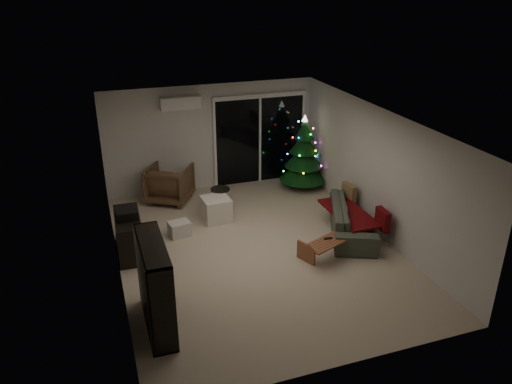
% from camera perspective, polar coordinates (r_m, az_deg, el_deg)
% --- Properties ---
extents(room, '(6.50, 7.51, 2.60)m').
position_cam_1_polar(room, '(10.45, -0.28, 2.57)').
color(room, beige).
rests_on(room, ground).
extents(bookshelf, '(0.76, 1.41, 1.37)m').
position_cam_1_polar(bookshelf, '(7.38, -12.75, -10.65)').
color(bookshelf, black).
rests_on(bookshelf, floor).
extents(media_cabinet, '(0.49, 1.20, 0.74)m').
position_cam_1_polar(media_cabinet, '(9.50, -14.32, -4.75)').
color(media_cabinet, black).
rests_on(media_cabinet, floor).
extents(stereo, '(0.38, 0.45, 0.16)m').
position_cam_1_polar(stereo, '(9.30, -14.60, -2.30)').
color(stereo, black).
rests_on(stereo, media_cabinet).
extents(armchair, '(1.25, 1.26, 0.85)m').
position_cam_1_polar(armchair, '(11.45, -9.83, 0.96)').
color(armchair, brown).
rests_on(armchair, floor).
extents(ottoman, '(0.59, 0.59, 0.50)m').
position_cam_1_polar(ottoman, '(10.50, -4.58, -1.95)').
color(ottoman, silver).
rests_on(ottoman, floor).
extents(cardboard_box_a, '(0.46, 0.38, 0.29)m').
position_cam_1_polar(cardboard_box_a, '(10.02, -8.73, -4.17)').
color(cardboard_box_a, silver).
rests_on(cardboard_box_a, floor).
extents(cardboard_box_b, '(0.41, 0.35, 0.25)m').
position_cam_1_polar(cardboard_box_b, '(10.48, -4.29, -2.77)').
color(cardboard_box_b, silver).
rests_on(cardboard_box_b, floor).
extents(side_table, '(0.45, 0.45, 0.52)m').
position_cam_1_polar(side_table, '(10.90, -4.08, -0.88)').
color(side_table, black).
rests_on(side_table, floor).
extents(floor_lamp, '(0.29, 0.29, 1.79)m').
position_cam_1_polar(floor_lamp, '(12.01, -9.43, 4.50)').
color(floor_lamp, black).
rests_on(floor_lamp, floor).
extents(sofa, '(1.59, 2.23, 0.61)m').
position_cam_1_polar(sofa, '(10.14, 10.99, -2.99)').
color(sofa, '#444640').
rests_on(sofa, floor).
extents(sofa_throw, '(0.65, 1.50, 0.05)m').
position_cam_1_polar(sofa_throw, '(10.03, 10.55, -2.38)').
color(sofa_throw, '#660910').
rests_on(sofa_throw, sofa).
extents(cushion_a, '(0.15, 0.41, 0.40)m').
position_cam_1_polar(cushion_a, '(10.66, 10.57, -0.13)').
color(cushion_a, '#906F51').
rests_on(cushion_a, sofa).
extents(cushion_b, '(0.15, 0.41, 0.40)m').
position_cam_1_polar(cushion_b, '(9.66, 14.27, -3.07)').
color(cushion_b, '#660910').
rests_on(cushion_b, sofa).
extents(coffee_table, '(1.28, 0.85, 0.38)m').
position_cam_1_polar(coffee_table, '(9.30, 9.01, -6.20)').
color(coffee_table, brown).
rests_on(coffee_table, floor).
extents(remote_a, '(0.15, 0.05, 0.02)m').
position_cam_1_polar(remote_a, '(9.14, 8.25, -5.26)').
color(remote_a, black).
rests_on(remote_a, coffee_table).
extents(remote_b, '(0.15, 0.09, 0.02)m').
position_cam_1_polar(remote_b, '(9.28, 9.50, -4.86)').
color(remote_b, slate).
rests_on(remote_b, coffee_table).
extents(christmas_tree, '(1.18, 1.18, 1.80)m').
position_cam_1_polar(christmas_tree, '(11.91, 5.47, 4.58)').
color(christmas_tree, '#0F4015').
rests_on(christmas_tree, floor).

